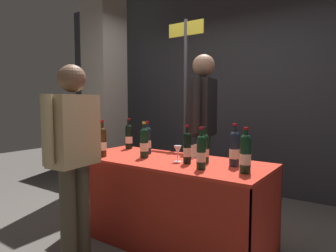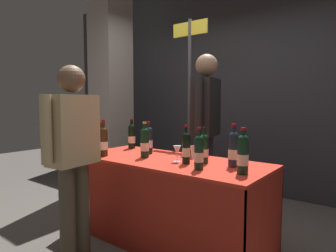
% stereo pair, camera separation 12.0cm
% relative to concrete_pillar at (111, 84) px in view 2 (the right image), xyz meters
% --- Properties ---
extents(ground_plane, '(12.00, 12.00, 0.00)m').
position_rel_concrete_pillar_xyz_m(ground_plane, '(1.80, -0.92, -1.54)').
color(ground_plane, '#514C47').
extents(back_partition, '(7.40, 0.12, 3.11)m').
position_rel_concrete_pillar_xyz_m(back_partition, '(1.80, 1.00, 0.02)').
color(back_partition, '#2D2D33').
rests_on(back_partition, ground_plane).
extents(concrete_pillar, '(0.48, 0.48, 3.08)m').
position_rel_concrete_pillar_xyz_m(concrete_pillar, '(0.00, 0.00, 0.00)').
color(concrete_pillar, gray).
rests_on(concrete_pillar, ground_plane).
extents(tasting_table, '(1.80, 0.76, 0.75)m').
position_rel_concrete_pillar_xyz_m(tasting_table, '(1.80, -0.92, -1.01)').
color(tasting_table, red).
rests_on(tasting_table, ground_plane).
extents(featured_wine_bottle, '(0.08, 0.08, 0.31)m').
position_rel_concrete_pillar_xyz_m(featured_wine_bottle, '(1.06, -1.07, -0.66)').
color(featured_wine_bottle, '#38230F').
rests_on(featured_wine_bottle, tasting_table).
extents(display_bottle_0, '(0.07, 0.07, 0.32)m').
position_rel_concrete_pillar_xyz_m(display_bottle_0, '(2.23, -1.10, -0.65)').
color(display_bottle_0, black).
rests_on(display_bottle_0, tasting_table).
extents(display_bottle_1, '(0.08, 0.08, 0.33)m').
position_rel_concrete_pillar_xyz_m(display_bottle_1, '(1.10, -0.67, -0.65)').
color(display_bottle_1, black).
rests_on(display_bottle_1, tasting_table).
extents(display_bottle_2, '(0.08, 0.08, 0.35)m').
position_rel_concrete_pillar_xyz_m(display_bottle_2, '(1.22, -1.17, -0.64)').
color(display_bottle_2, '#38230F').
rests_on(display_bottle_2, tasting_table).
extents(display_bottle_3, '(0.07, 0.07, 0.32)m').
position_rel_concrete_pillar_xyz_m(display_bottle_3, '(2.04, -0.98, -0.65)').
color(display_bottle_3, black).
rests_on(display_bottle_3, tasting_table).
extents(display_bottle_4, '(0.08, 0.08, 0.30)m').
position_rel_concrete_pillar_xyz_m(display_bottle_4, '(2.14, -0.87, -0.66)').
color(display_bottle_4, black).
rests_on(display_bottle_4, tasting_table).
extents(display_bottle_5, '(0.08, 0.08, 0.34)m').
position_rel_concrete_pillar_xyz_m(display_bottle_5, '(2.40, -0.85, -0.64)').
color(display_bottle_5, '#192333').
rests_on(display_bottle_5, tasting_table).
extents(display_bottle_6, '(0.07, 0.07, 0.32)m').
position_rel_concrete_pillar_xyz_m(display_bottle_6, '(1.47, -0.81, -0.65)').
color(display_bottle_6, '#192333').
rests_on(display_bottle_6, tasting_table).
extents(display_bottle_7, '(0.08, 0.08, 0.33)m').
position_rel_concrete_pillar_xyz_m(display_bottle_7, '(1.58, -0.99, -0.64)').
color(display_bottle_7, black).
rests_on(display_bottle_7, tasting_table).
extents(display_bottle_8, '(0.08, 0.08, 0.33)m').
position_rel_concrete_pillar_xyz_m(display_bottle_8, '(2.55, -1.03, -0.64)').
color(display_bottle_8, black).
rests_on(display_bottle_8, tasting_table).
extents(wine_glass_near_vendor, '(0.07, 0.07, 0.14)m').
position_rel_concrete_pillar_xyz_m(wine_glass_near_vendor, '(1.93, -0.96, -0.69)').
color(wine_glass_near_vendor, silver).
rests_on(wine_glass_near_vendor, tasting_table).
extents(brochure_stand, '(0.03, 0.13, 0.12)m').
position_rel_concrete_pillar_xyz_m(brochure_stand, '(1.96, -0.73, -0.73)').
color(brochure_stand, silver).
rests_on(brochure_stand, tasting_table).
extents(vendor_presenter, '(0.29, 0.58, 1.78)m').
position_rel_concrete_pillar_xyz_m(vendor_presenter, '(1.74, -0.16, -0.45)').
color(vendor_presenter, '#2D3347').
rests_on(vendor_presenter, ground_plane).
extents(taster_foreground_right, '(0.25, 0.55, 1.55)m').
position_rel_concrete_pillar_xyz_m(taster_foreground_right, '(1.40, -1.63, -0.62)').
color(taster_foreground_right, '#4C4233').
rests_on(taster_foreground_right, ground_plane).
extents(booth_signpost, '(0.49, 0.04, 2.27)m').
position_rel_concrete_pillar_xyz_m(booth_signpost, '(1.37, 0.08, -0.17)').
color(booth_signpost, '#47474C').
rests_on(booth_signpost, ground_plane).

